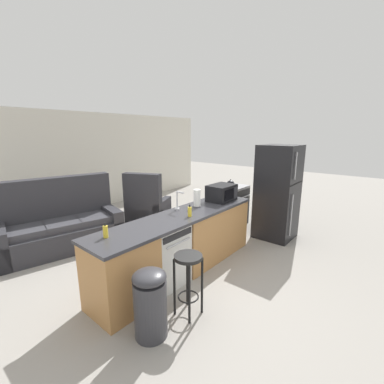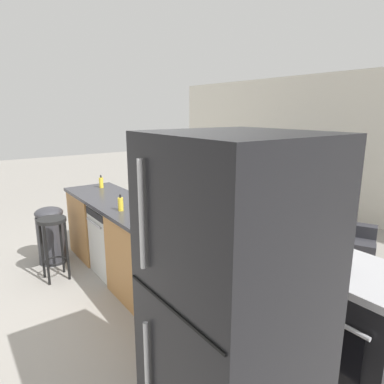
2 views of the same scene
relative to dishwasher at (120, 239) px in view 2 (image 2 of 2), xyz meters
name	(u,v)px [view 2 (image 2 of 2)]	position (x,y,z in m)	size (l,w,h in m)	color
ground_plane	(131,279)	(0.25, 0.00, -0.42)	(24.00, 24.00, 0.00)	gray
wall_back	(358,148)	(0.55, 4.20, 0.88)	(10.00, 0.06, 2.60)	silver
kitchen_counter	(139,252)	(0.49, 0.00, 0.00)	(2.94, 0.66, 0.90)	#B77F47
dishwasher	(120,239)	(0.00, 0.00, 0.00)	(0.58, 0.61, 0.84)	silver
stove_range	(348,328)	(2.60, 0.55, 0.03)	(0.76, 0.68, 0.90)	black
refrigerator	(233,325)	(2.60, -0.55, 0.50)	(0.72, 0.73, 1.84)	black
microwave	(189,220)	(1.45, 0.00, 0.62)	(0.50, 0.37, 0.28)	black
sink_faucet	(154,196)	(0.53, 0.19, 0.61)	(0.07, 0.18, 0.30)	silver
paper_towel_roll	(162,204)	(0.87, 0.09, 0.62)	(0.14, 0.14, 0.28)	#4C4C51
soap_bottle	(121,204)	(0.41, -0.15, 0.55)	(0.06, 0.06, 0.18)	yellow
dish_soap_bottle	(101,182)	(-0.78, 0.10, 0.55)	(0.06, 0.06, 0.18)	yellow
kettle	(323,254)	(2.43, 0.42, 0.56)	(0.21, 0.17, 0.19)	black
bar_stool	(53,235)	(-0.27, -0.70, 0.11)	(0.32, 0.32, 0.74)	black
trash_bin	(51,234)	(-0.76, -0.62, -0.04)	(0.35, 0.35, 0.74)	#333338
couch	(237,205)	(-0.39, 2.29, -0.03)	(2.15, 1.31, 1.27)	#2D2D33
armchair	(329,244)	(1.47, 2.07, -0.07)	(1.09, 1.11, 1.20)	#2D2D33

